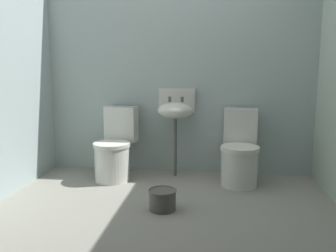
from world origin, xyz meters
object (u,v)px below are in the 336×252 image
at_px(bucket, 162,199).
at_px(sink, 176,110).
at_px(toilet_right, 240,154).
at_px(toilet_left, 115,150).

bearing_deg(bucket, sink, 89.63).
bearing_deg(toilet_right, sink, -10.98).
height_order(sink, bucket, sink).
distance_m(toilet_right, sink, 0.85).
xyz_separation_m(toilet_right, sink, (-0.70, 0.19, 0.43)).
xyz_separation_m(toilet_left, bucket, (0.65, -0.82, -0.23)).
relative_size(sink, bucket, 3.97).
xyz_separation_m(toilet_left, sink, (0.65, 0.19, 0.43)).
bearing_deg(toilet_right, bucket, 52.91).
distance_m(toilet_left, sink, 0.81).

